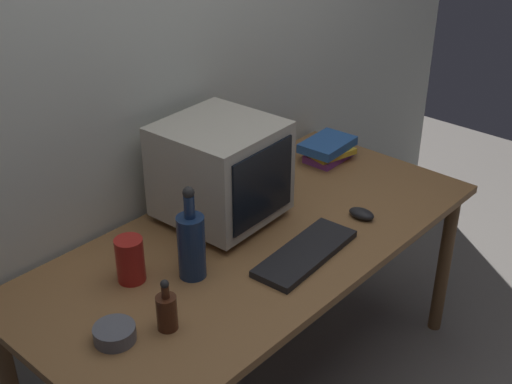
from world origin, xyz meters
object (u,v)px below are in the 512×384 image
at_px(crt_monitor, 221,171).
at_px(metal_canister, 130,260).
at_px(computer_mouse, 362,214).
at_px(keyboard, 306,253).
at_px(bottle_short, 167,311).
at_px(book_stack, 328,149).
at_px(cd_spindle, 115,333).
at_px(bottle_tall, 190,243).

xyz_separation_m(crt_monitor, metal_canister, (-0.46, -0.05, -0.12)).
xyz_separation_m(crt_monitor, computer_mouse, (0.34, -0.38, -0.17)).
bearing_deg(keyboard, metal_canister, 140.99).
distance_m(bottle_short, book_stack, 1.23).
relative_size(keyboard, bottle_short, 2.51).
distance_m(bottle_short, cd_spindle, 0.16).
relative_size(bottle_short, metal_canister, 1.12).
bearing_deg(bottle_short, computer_mouse, -4.43).
bearing_deg(crt_monitor, metal_canister, -173.36).
height_order(bottle_short, book_stack, bottle_short).
bearing_deg(metal_canister, keyboard, -34.94).
distance_m(book_stack, metal_canister, 1.11).
relative_size(computer_mouse, metal_canister, 0.67).
bearing_deg(bottle_short, crt_monitor, 30.13).
xyz_separation_m(bottle_tall, bottle_short, (-0.22, -0.14, -0.06)).
bearing_deg(metal_canister, crt_monitor, 6.64).
relative_size(computer_mouse, book_stack, 0.41).
bearing_deg(computer_mouse, metal_canister, 155.08).
distance_m(keyboard, bottle_short, 0.56).
relative_size(crt_monitor, metal_canister, 2.71).
distance_m(crt_monitor, bottle_tall, 0.37).
height_order(keyboard, computer_mouse, computer_mouse).
bearing_deg(bottle_short, bottle_tall, 31.52).
bearing_deg(bottle_tall, computer_mouse, -17.39).
relative_size(cd_spindle, metal_canister, 0.80).
bearing_deg(cd_spindle, computer_mouse, -7.82).
distance_m(keyboard, computer_mouse, 0.33).
distance_m(crt_monitor, cd_spindle, 0.74).
height_order(crt_monitor, book_stack, crt_monitor).
distance_m(keyboard, book_stack, 0.75).
xyz_separation_m(book_stack, metal_canister, (-1.11, -0.06, 0.02)).
distance_m(computer_mouse, cd_spindle, 1.03).
distance_m(keyboard, metal_canister, 0.58).
height_order(book_stack, cd_spindle, book_stack).
distance_m(bottle_tall, bottle_short, 0.27).
height_order(bottle_tall, bottle_short, bottle_tall).
relative_size(bottle_tall, bottle_short, 1.92).
xyz_separation_m(computer_mouse, book_stack, (0.31, 0.38, 0.03)).
height_order(keyboard, bottle_short, bottle_short).
xyz_separation_m(keyboard, cd_spindle, (-0.68, 0.14, 0.01)).
bearing_deg(cd_spindle, crt_monitor, 19.79).
bearing_deg(keyboard, computer_mouse, -3.93).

